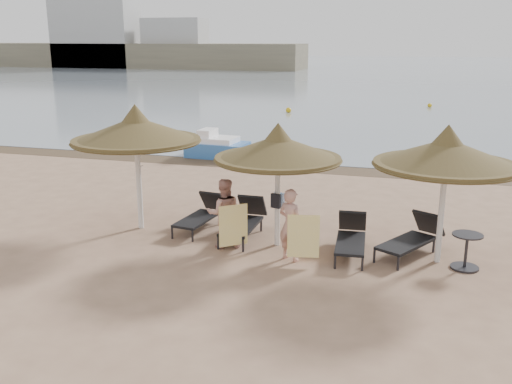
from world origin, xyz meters
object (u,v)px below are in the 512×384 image
at_px(lounger_far_left, 202,214).
at_px(lounger_near_right, 351,237).
at_px(palapa_center, 278,149).
at_px(side_table, 466,252).
at_px(pedal_boat, 217,147).
at_px(palapa_left, 136,130).
at_px(lounger_near_left, 245,220).
at_px(palapa_right, 447,154).
at_px(person_right, 291,219).
at_px(lounger_far_right, 413,237).
at_px(person_left, 224,208).

height_order(lounger_far_left, lounger_near_right, lounger_near_right).
height_order(palapa_center, side_table, palapa_center).
bearing_deg(pedal_boat, lounger_near_right, -51.49).
distance_m(palapa_left, lounger_far_left, 2.76).
bearing_deg(palapa_center, lounger_near_left, 155.61).
bearing_deg(palapa_right, person_right, -165.93).
height_order(palapa_right, lounger_far_right, palapa_right).
bearing_deg(side_table, lounger_near_right, 173.90).
bearing_deg(lounger_near_left, lounger_near_right, -9.08).
bearing_deg(lounger_far_right, lounger_far_left, -154.90).
relative_size(palapa_left, lounger_far_right, 1.58).
height_order(lounger_near_right, person_left, person_left).
height_order(person_right, pedal_boat, person_right).
relative_size(palapa_center, person_left, 1.54).
bearing_deg(lounger_near_right, palapa_right, -5.21).
distance_m(palapa_right, lounger_far_right, 2.18).
bearing_deg(lounger_near_left, lounger_far_left, 168.44).
bearing_deg(pedal_boat, palapa_right, -44.54).
relative_size(palapa_left, side_table, 4.19).
bearing_deg(pedal_boat, lounger_far_left, -69.24).
relative_size(palapa_left, person_right, 1.71).
xyz_separation_m(lounger_near_left, lounger_far_right, (4.16, -0.14, -0.01)).
xyz_separation_m(palapa_center, lounger_near_right, (1.80, -0.02, -2.00)).
bearing_deg(palapa_right, palapa_center, 179.34).
bearing_deg(lounger_near_left, pedal_boat, 114.18).
height_order(lounger_far_left, person_left, person_left).
bearing_deg(side_table, palapa_left, 176.15).
distance_m(lounger_far_right, side_table, 1.28).
distance_m(lounger_far_left, lounger_far_right, 5.44).
bearing_deg(palapa_center, lounger_near_right, -0.67).
distance_m(lounger_far_left, side_table, 6.64).
bearing_deg(lounger_near_left, side_table, -7.50).
distance_m(side_table, person_left, 5.56).
relative_size(person_left, pedal_boat, 0.76).
bearing_deg(palapa_left, lounger_far_right, 0.35).
bearing_deg(person_left, pedal_boat, -90.88).
distance_m(palapa_center, pedal_boat, 11.11).
height_order(palapa_left, palapa_center, palapa_left).
bearing_deg(lounger_near_right, palapa_left, 172.62).
distance_m(palapa_center, side_table, 4.79).
xyz_separation_m(palapa_right, side_table, (0.57, -0.25, -2.12)).
height_order(side_table, person_left, person_left).
distance_m(lounger_near_right, person_left, 3.08).
xyz_separation_m(palapa_left, lounger_near_right, (5.59, -0.28, -2.23)).
bearing_deg(lounger_near_right, side_table, -10.65).
relative_size(lounger_near_right, person_left, 1.02).
relative_size(lounger_near_left, person_left, 1.06).
relative_size(lounger_far_right, pedal_boat, 0.82).
xyz_separation_m(palapa_right, person_right, (-3.24, -0.81, -1.52)).
bearing_deg(pedal_boat, person_right, -58.83).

